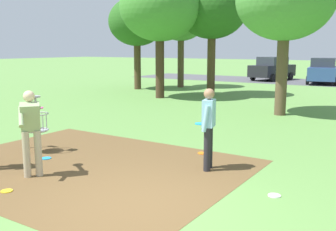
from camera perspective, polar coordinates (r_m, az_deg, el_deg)
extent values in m
plane|color=#5B8942|center=(6.52, -4.14, -12.98)|extent=(160.00, 160.00, 0.00)
cube|color=brown|center=(8.75, -11.84, -7.15)|extent=(6.57, 5.17, 0.01)
cylinder|color=#9E9EA3|center=(10.04, -18.50, -1.32)|extent=(0.05, 0.05, 1.35)
cylinder|color=#9E9EA3|center=(9.94, -18.72, 2.61)|extent=(0.24, 0.24, 0.04)
torus|color=#9E9EA3|center=(10.00, -18.59, 0.23)|extent=(0.58, 0.58, 0.02)
torus|color=#9E9EA3|center=(10.07, -18.47, -2.02)|extent=(0.55, 0.55, 0.03)
cylinder|color=#9E9EA3|center=(10.07, -18.46, -2.13)|extent=(0.48, 0.48, 0.02)
cylinder|color=gray|center=(9.85, -17.66, -1.05)|extent=(0.01, 0.01, 0.40)
cylinder|color=gray|center=(9.97, -17.21, -0.89)|extent=(0.01, 0.01, 0.40)
cylinder|color=gray|center=(10.11, -17.27, -0.75)|extent=(0.01, 0.01, 0.40)
cylinder|color=gray|center=(10.23, -17.80, -0.66)|extent=(0.01, 0.01, 0.40)
cylinder|color=gray|center=(10.26, -18.59, -0.67)|extent=(0.01, 0.01, 0.40)
cylinder|color=gray|center=(10.21, -19.36, -0.76)|extent=(0.01, 0.01, 0.40)
cylinder|color=gray|center=(10.10, -19.83, -0.91)|extent=(0.01, 0.01, 0.40)
cylinder|color=gray|center=(9.95, -19.81, -1.05)|extent=(0.01, 0.01, 0.40)
cylinder|color=gray|center=(9.84, -19.29, -1.15)|extent=(0.01, 0.01, 0.40)
cylinder|color=gray|center=(9.80, -18.46, -1.14)|extent=(0.01, 0.01, 0.40)
cylinder|color=#4C3823|center=(10.56, -19.91, -1.57)|extent=(0.04, 0.04, 1.10)
cube|color=gold|center=(10.47, -20.07, 1.11)|extent=(0.28, 0.03, 0.20)
cylinder|color=tan|center=(8.21, -19.86, -5.35)|extent=(0.14, 0.14, 0.92)
cylinder|color=tan|center=(8.21, -18.32, -5.26)|extent=(0.14, 0.14, 0.92)
cube|color=#93A875|center=(8.05, -19.38, -0.21)|extent=(0.52, 0.52, 0.60)
sphere|color=beige|center=(8.06, -19.54, 2.66)|extent=(0.22, 0.22, 0.22)
cylinder|color=#93A875|center=(8.33, -18.33, 0.99)|extent=(0.52, 0.43, 0.21)
cylinder|color=#E53D99|center=(8.62, -18.36, 1.05)|extent=(0.22, 0.22, 0.02)
cylinder|color=#93A875|center=(7.87, -20.57, -0.15)|extent=(0.43, 0.36, 0.37)
cylinder|color=#232328|center=(8.14, 5.69, -4.94)|extent=(0.14, 0.14, 0.92)
cylinder|color=#232328|center=(8.35, 6.02, -4.57)|extent=(0.14, 0.14, 0.92)
cube|color=#84B7D1|center=(8.09, 5.95, 0.33)|extent=(0.30, 0.40, 0.56)
sphere|color=#9E7051|center=(8.03, 6.00, 3.15)|extent=(0.22, 0.22, 0.22)
cylinder|color=#84B7D1|center=(7.92, 5.50, -0.47)|extent=(0.18, 0.13, 0.55)
cylinder|color=#84B7D1|center=(8.29, 6.08, -0.03)|extent=(0.18, 0.13, 0.55)
cylinder|color=#1E93DB|center=(8.17, 4.69, -1.20)|extent=(0.22, 0.22, 0.02)
cylinder|color=orange|center=(9.56, 5.01, -5.48)|extent=(0.23, 0.23, 0.02)
cylinder|color=white|center=(7.14, 15.18, -11.15)|extent=(0.22, 0.22, 0.02)
cylinder|color=gold|center=(7.66, -22.38, -10.11)|extent=(0.21, 0.21, 0.02)
cylinder|color=#1E93DB|center=(9.53, -17.29, -5.95)|extent=(0.23, 0.23, 0.02)
cylinder|color=brown|center=(15.43, 16.16, 5.52)|extent=(0.42, 0.42, 2.96)
cylinder|color=#4C3823|center=(21.19, 6.28, 7.18)|extent=(0.43, 0.43, 3.17)
ellipsoid|color=#285B1E|center=(21.27, 6.43, 15.17)|extent=(3.67, 3.67, 3.12)
cylinder|color=#422D1E|center=(20.04, -1.19, 6.91)|extent=(0.44, 0.44, 3.04)
ellipsoid|color=#428433|center=(20.11, -1.22, 15.51)|extent=(3.98, 3.98, 3.38)
cylinder|color=#4C3823|center=(24.45, -4.46, 7.13)|extent=(0.42, 0.42, 2.81)
ellipsoid|color=#285B1E|center=(24.47, -4.54, 13.44)|extent=(3.44, 3.44, 2.93)
cylinder|color=brown|center=(25.61, 1.86, 7.63)|extent=(0.41, 0.41, 3.13)
ellipsoid|color=#4C8E3D|center=(25.65, 1.90, 13.80)|extent=(3.20, 3.20, 2.72)
cube|color=black|center=(32.37, 14.88, 6.31)|extent=(2.70, 4.50, 0.90)
cube|color=#2D333D|center=(32.33, 14.94, 7.67)|extent=(2.04, 2.49, 0.64)
cylinder|color=black|center=(33.97, 14.69, 5.71)|extent=(0.31, 0.63, 0.60)
cylinder|color=black|center=(33.07, 17.36, 5.48)|extent=(0.31, 0.63, 0.60)
cylinder|color=black|center=(31.78, 12.23, 5.55)|extent=(0.31, 0.63, 0.60)
cylinder|color=black|center=(30.82, 15.02, 5.31)|extent=(0.31, 0.63, 0.60)
cube|color=#2D4784|center=(30.30, 21.56, 5.75)|extent=(2.41, 4.42, 0.90)
cube|color=#2D333D|center=(30.27, 21.66, 7.20)|extent=(1.89, 2.40, 0.64)
cylinder|color=black|center=(31.68, 20.01, 5.17)|extent=(0.27, 0.62, 0.60)
cylinder|color=black|center=(29.09, 19.60, 4.83)|extent=(0.27, 0.62, 0.60)
cylinder|color=black|center=(29.00, 23.15, 4.60)|extent=(0.27, 0.62, 0.60)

